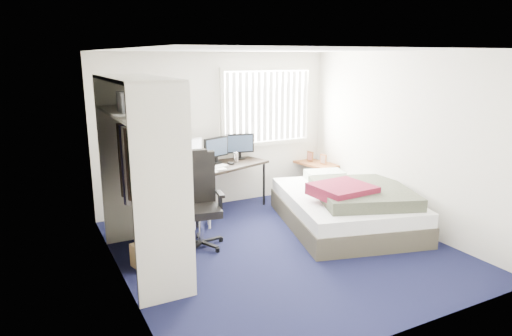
{
  "coord_description": "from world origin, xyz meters",
  "views": [
    {
      "loc": [
        -2.85,
        -4.74,
        2.44
      ],
      "look_at": [
        -0.17,
        0.4,
        1.01
      ],
      "focal_mm": 32.0,
      "sensor_mm": 36.0,
      "label": 1
    }
  ],
  "objects": [
    {
      "name": "closet",
      "position": [
        -1.67,
        0.27,
        1.35
      ],
      "size": [
        0.64,
        1.84,
        2.22
      ],
      "color": "beige",
      "rests_on": "ground"
    },
    {
      "name": "nightstand",
      "position": [
        1.75,
        1.79,
        0.52
      ],
      "size": [
        0.58,
        0.92,
        0.77
      ],
      "color": "brown",
      "rests_on": "ground"
    },
    {
      "name": "footstool",
      "position": [
        -0.65,
        1.19,
        0.19
      ],
      "size": [
        0.36,
        0.32,
        0.24
      ],
      "color": "white",
      "rests_on": "ground"
    },
    {
      "name": "ground",
      "position": [
        0.0,
        0.0,
        0.0
      ],
      "size": [
        4.2,
        4.2,
        0.0
      ],
      "primitive_type": "plane",
      "color": "black",
      "rests_on": "ground"
    },
    {
      "name": "room_shell",
      "position": [
        0.0,
        0.0,
        1.51
      ],
      "size": [
        4.2,
        4.2,
        4.2
      ],
      "color": "silver",
      "rests_on": "ground"
    },
    {
      "name": "desk",
      "position": [
        -0.14,
        1.75,
        0.79
      ],
      "size": [
        1.7,
        1.18,
        1.22
      ],
      "color": "black",
      "rests_on": "ground"
    },
    {
      "name": "window_assembly",
      "position": [
        0.9,
        2.04,
        1.6
      ],
      "size": [
        1.72,
        0.09,
        1.32
      ],
      "color": "white",
      "rests_on": "ground"
    },
    {
      "name": "office_chair",
      "position": [
        -0.89,
        0.63,
        0.48
      ],
      "size": [
        0.68,
        0.68,
        1.25
      ],
      "color": "black",
      "rests_on": "ground"
    },
    {
      "name": "bed",
      "position": [
        1.25,
        0.27,
        0.3
      ],
      "size": [
        2.18,
        2.57,
        0.72
      ],
      "color": "#433D30",
      "rests_on": "ground"
    },
    {
      "name": "pine_box",
      "position": [
        -1.65,
        0.31,
        0.14
      ],
      "size": [
        0.43,
        0.37,
        0.28
      ],
      "primitive_type": "cube",
      "rotation": [
        0.0,
        0.0,
        0.25
      ],
      "color": "#9E784F",
      "rests_on": "ground"
    }
  ]
}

